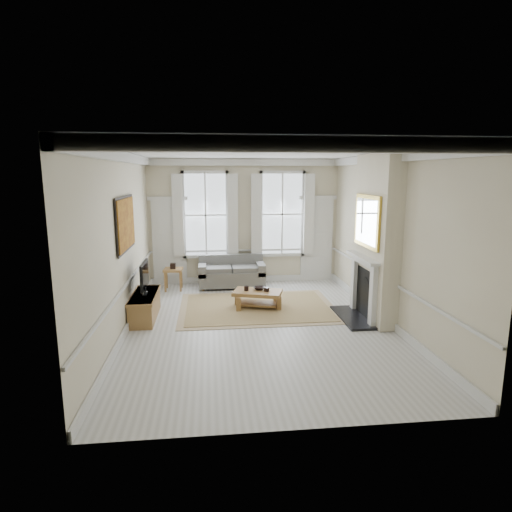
{
  "coord_description": "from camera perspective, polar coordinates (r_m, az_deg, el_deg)",
  "views": [
    {
      "loc": [
        -0.97,
        -8.11,
        2.99
      ],
      "look_at": [
        0.03,
        0.89,
        1.25
      ],
      "focal_mm": 30.0,
      "sensor_mm": 36.0,
      "label": 1
    }
  ],
  "objects": [
    {
      "name": "tv_stand",
      "position": [
        9.33,
        -14.59,
        -6.48
      ],
      "size": [
        0.47,
        1.47,
        0.53
      ],
      "primitive_type": "cube",
      "color": "brown",
      "rests_on": "floor"
    },
    {
      "name": "fireplace",
      "position": [
        9.18,
        14.11,
        -3.7
      ],
      "size": [
        0.21,
        1.45,
        1.33
      ],
      "color": "silver",
      "rests_on": "floor"
    },
    {
      "name": "coffee_table",
      "position": [
        9.69,
        0.21,
        -5.11
      ],
      "size": [
        1.2,
        0.91,
        0.4
      ],
      "rotation": [
        0.0,
        0.0,
        -0.31
      ],
      "color": "brown",
      "rests_on": "rug"
    },
    {
      "name": "bowl",
      "position": [
        9.76,
        0.43,
        -4.32
      ],
      "size": [
        0.3,
        0.3,
        0.06
      ],
      "primitive_type": "imported",
      "rotation": [
        0.0,
        0.0,
        -0.15
      ],
      "color": "black",
      "rests_on": "coffee_table"
    },
    {
      "name": "hearth",
      "position": [
        9.31,
        12.74,
        -7.97
      ],
      "size": [
        0.55,
        1.5,
        0.05
      ],
      "primitive_type": "cube",
      "color": "black",
      "rests_on": "floor"
    },
    {
      "name": "back_wall",
      "position": [
        11.82,
        -1.6,
        4.61
      ],
      "size": [
        5.2,
        0.0,
        5.2
      ],
      "primitive_type": "plane",
      "rotation": [
        1.57,
        0.0,
        0.0
      ],
      "color": "beige",
      "rests_on": "floor"
    },
    {
      "name": "left_wall",
      "position": [
        8.37,
        -17.49,
        1.51
      ],
      "size": [
        0.0,
        7.2,
        7.2
      ],
      "primitive_type": "plane",
      "rotation": [
        1.57,
        0.0,
        1.57
      ],
      "color": "beige",
      "rests_on": "floor"
    },
    {
      "name": "window_left",
      "position": [
        11.71,
        -6.73,
        5.46
      ],
      "size": [
        1.26,
        0.2,
        2.2
      ],
      "primitive_type": null,
      "color": "#B2BCC6",
      "rests_on": "back_wall"
    },
    {
      "name": "right_wall",
      "position": [
        8.96,
        17.24,
        2.11
      ],
      "size": [
        0.0,
        7.2,
        7.2
      ],
      "primitive_type": "plane",
      "rotation": [
        1.57,
        0.0,
        -1.57
      ],
      "color": "beige",
      "rests_on": "floor"
    },
    {
      "name": "side_table",
      "position": [
        11.36,
        -10.98,
        -2.2
      ],
      "size": [
        0.5,
        0.5,
        0.57
      ],
      "rotation": [
        0.0,
        0.0,
        -0.07
      ],
      "color": "brown",
      "rests_on": "floor"
    },
    {
      "name": "ceramic_pot_b",
      "position": [
        9.63,
        1.43,
        -4.46
      ],
      "size": [
        0.12,
        0.12,
        0.09
      ],
      "primitive_type": "cylinder",
      "color": "black",
      "rests_on": "coffee_table"
    },
    {
      "name": "ceiling",
      "position": [
        8.18,
        0.49,
        13.75
      ],
      "size": [
        7.2,
        7.2,
        0.0
      ],
      "primitive_type": "plane",
      "rotation": [
        3.14,
        0.0,
        0.0
      ],
      "color": "white",
      "rests_on": "back_wall"
    },
    {
      "name": "rug",
      "position": [
        9.78,
        0.21,
        -6.85
      ],
      "size": [
        3.5,
        2.6,
        0.02
      ],
      "primitive_type": "cube",
      "color": "olive",
      "rests_on": "floor"
    },
    {
      "name": "ceramic_pot_a",
      "position": [
        9.68,
        -1.3,
        -4.33
      ],
      "size": [
        0.1,
        0.1,
        0.1
      ],
      "primitive_type": "cylinder",
      "color": "black",
      "rests_on": "coffee_table"
    },
    {
      "name": "window_right",
      "position": [
        11.89,
        3.49,
        5.6
      ],
      "size": [
        1.26,
        0.2,
        2.2
      ],
      "primitive_type": null,
      "color": "#B2BCC6",
      "rests_on": "back_wall"
    },
    {
      "name": "chimney_breast",
      "position": [
        9.07,
        15.73,
        2.29
      ],
      "size": [
        0.35,
        1.7,
        3.38
      ],
      "primitive_type": "cube",
      "color": "beige",
      "rests_on": "floor"
    },
    {
      "name": "mirror",
      "position": [
        8.95,
        14.56,
        4.5
      ],
      "size": [
        0.06,
        1.26,
        1.06
      ],
      "primitive_type": "cube",
      "color": "gold",
      "rests_on": "chimney_breast"
    },
    {
      "name": "floor",
      "position": [
        8.7,
        0.45,
        -9.22
      ],
      "size": [
        7.2,
        7.2,
        0.0
      ],
      "primitive_type": "plane",
      "color": "#B7B5AD",
      "rests_on": "ground"
    },
    {
      "name": "sofa",
      "position": [
        11.54,
        -3.29,
        -2.35
      ],
      "size": [
        1.75,
        0.85,
        0.84
      ],
      "color": "#5C5C5A",
      "rests_on": "floor"
    },
    {
      "name": "tv",
      "position": [
        9.15,
        -14.65,
        -2.54
      ],
      "size": [
        0.08,
        0.9,
        0.68
      ],
      "color": "black",
      "rests_on": "tv_stand"
    },
    {
      "name": "door_right",
      "position": [
        12.2,
        8.08,
        2.09
      ],
      "size": [
        0.9,
        0.08,
        2.3
      ],
      "primitive_type": "cube",
      "color": "silver",
      "rests_on": "floor"
    },
    {
      "name": "painting",
      "position": [
        8.61,
        -16.98,
        4.14
      ],
      "size": [
        0.05,
        1.66,
        1.06
      ],
      "primitive_type": "cube",
      "color": "#C18A21",
      "rests_on": "left_wall"
    },
    {
      "name": "door_left",
      "position": [
        11.87,
        -11.49,
        1.74
      ],
      "size": [
        0.9,
        0.08,
        2.3
      ],
      "primitive_type": "cube",
      "color": "silver",
      "rests_on": "floor"
    }
  ]
}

